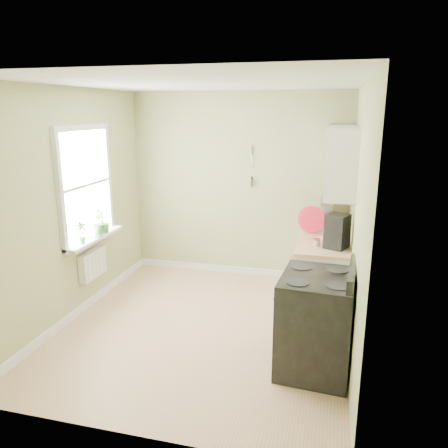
% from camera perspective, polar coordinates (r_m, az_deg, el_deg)
% --- Properties ---
extents(floor, '(3.20, 3.60, 0.02)m').
position_cam_1_polar(floor, '(5.21, -2.65, -13.39)').
color(floor, tan).
rests_on(floor, ground).
extents(ceiling, '(3.20, 3.60, 0.02)m').
position_cam_1_polar(ceiling, '(4.60, -3.06, 18.05)').
color(ceiling, white).
rests_on(ceiling, wall_back).
extents(wall_back, '(3.20, 0.02, 2.70)m').
position_cam_1_polar(wall_back, '(6.44, 1.89, 4.94)').
color(wall_back, tan).
rests_on(wall_back, floor).
extents(wall_left, '(0.02, 3.60, 2.70)m').
position_cam_1_polar(wall_left, '(5.41, -19.39, 2.23)').
color(wall_left, tan).
rests_on(wall_left, floor).
extents(wall_right, '(0.02, 3.60, 2.70)m').
position_cam_1_polar(wall_right, '(4.53, 17.03, 0.12)').
color(wall_right, tan).
rests_on(wall_right, floor).
extents(base_cabinets, '(0.60, 1.60, 0.87)m').
position_cam_1_polar(base_cabinets, '(5.75, 12.86, -6.09)').
color(base_cabinets, white).
rests_on(base_cabinets, floor).
extents(countertop, '(0.64, 1.60, 0.04)m').
position_cam_1_polar(countertop, '(5.61, 13.02, -1.73)').
color(countertop, '#E5B88C').
rests_on(countertop, base_cabinets).
extents(upper_cabinets, '(0.35, 1.40, 0.80)m').
position_cam_1_polar(upper_cabinets, '(5.52, 15.04, 8.07)').
color(upper_cabinets, white).
rests_on(upper_cabinets, wall_right).
extents(window, '(0.06, 1.14, 1.44)m').
position_cam_1_polar(window, '(5.60, -17.66, 4.87)').
color(window, white).
rests_on(window, wall_left).
extents(window_sill, '(0.18, 1.14, 0.04)m').
position_cam_1_polar(window_sill, '(5.71, -16.52, -1.77)').
color(window_sill, white).
rests_on(window_sill, wall_left).
extents(radiator, '(0.12, 0.50, 0.35)m').
position_cam_1_polar(radiator, '(5.79, -16.79, -5.02)').
color(radiator, white).
rests_on(radiator, wall_left).
extents(wall_utensils, '(0.02, 0.14, 0.58)m').
position_cam_1_polar(wall_utensils, '(6.34, 3.63, 6.73)').
color(wall_utensils, '#E5B88C').
rests_on(wall_utensils, wall_back).
extents(stove, '(0.74, 0.83, 1.08)m').
position_cam_1_polar(stove, '(4.34, 11.95, -12.46)').
color(stove, black).
rests_on(stove, floor).
extents(stand_mixer, '(0.25, 0.39, 0.45)m').
position_cam_1_polar(stand_mixer, '(6.09, 13.35, 1.59)').
color(stand_mixer, '#B2B2B7').
rests_on(stand_mixer, countertop).
extents(kettle, '(0.20, 0.11, 0.20)m').
position_cam_1_polar(kettle, '(5.77, 11.58, 0.05)').
color(kettle, silver).
rests_on(kettle, countertop).
extents(coffee_maker, '(0.30, 0.32, 0.39)m').
position_cam_1_polar(coffee_maker, '(5.11, 14.53, -1.05)').
color(coffee_maker, black).
rests_on(coffee_maker, countertop).
extents(red_tray, '(0.36, 0.14, 0.35)m').
position_cam_1_polar(red_tray, '(5.64, 11.39, 0.54)').
color(red_tray, '#AF182B').
rests_on(red_tray, countertop).
extents(jar, '(0.08, 0.08, 0.09)m').
position_cam_1_polar(jar, '(5.17, 12.02, -2.34)').
color(jar, beige).
rests_on(jar, countertop).
extents(plant_a, '(0.15, 0.17, 0.27)m').
position_cam_1_polar(plant_a, '(5.42, -18.14, -1.05)').
color(plant_a, '#3D7C3C').
rests_on(plant_a, window_sill).
extents(plant_b, '(0.23, 0.23, 0.33)m').
position_cam_1_polar(plant_b, '(5.72, -16.19, 0.19)').
color(plant_b, '#3D7C3C').
rests_on(plant_b, window_sill).
extents(plant_c, '(0.17, 0.17, 0.30)m').
position_cam_1_polar(plant_c, '(5.83, -15.54, 0.37)').
color(plant_c, '#3D7C3C').
rests_on(plant_c, window_sill).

